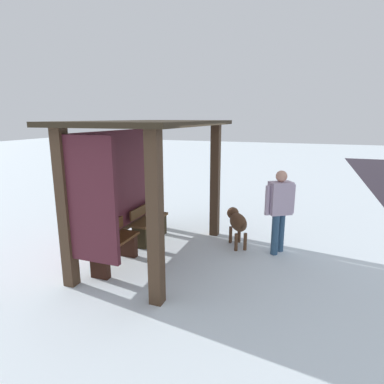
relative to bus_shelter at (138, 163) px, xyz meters
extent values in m
plane|color=white|center=(0.13, -0.25, -1.80)|extent=(60.00, 60.00, 0.00)
cube|color=#442F20|center=(-1.35, -1.00, -0.56)|extent=(0.18, 0.18, 2.47)
cube|color=#442F20|center=(1.60, -1.00, -0.56)|extent=(0.18, 0.18, 2.47)
cube|color=#442F20|center=(-1.35, 0.51, -0.56)|extent=(0.18, 0.18, 2.47)
cube|color=#442F20|center=(1.60, 0.51, -0.56)|extent=(0.18, 0.18, 2.47)
cube|color=#2D2417|center=(0.13, -0.25, 0.71)|extent=(3.50, 2.07, 0.08)
cube|color=#4F1E29|center=(0.13, 0.51, -0.37)|extent=(2.76, 0.08, 1.89)
cube|color=#442F20|center=(0.13, 0.49, -1.38)|extent=(2.76, 0.06, 0.08)
cube|color=#4F1E29|center=(-1.35, 0.02, -0.37)|extent=(0.08, 0.83, 1.89)
cube|color=#522E15|center=(-0.55, 0.21, -1.33)|extent=(1.11, 0.37, 0.05)
cube|color=#522E15|center=(-0.55, 0.38, -1.12)|extent=(1.05, 0.04, 0.20)
cube|color=black|center=(-0.09, 0.21, -1.57)|extent=(0.12, 0.32, 0.44)
cube|color=black|center=(-1.00, 0.21, -1.57)|extent=(0.12, 0.32, 0.44)
cube|color=brown|center=(0.80, 0.21, -1.33)|extent=(1.11, 0.36, 0.05)
cube|color=brown|center=(0.80, 0.37, -1.13)|extent=(1.05, 0.04, 0.20)
cube|color=black|center=(1.25, 0.21, -1.58)|extent=(0.12, 0.31, 0.44)
cube|color=black|center=(0.35, 0.21, -1.58)|extent=(0.12, 0.31, 0.44)
cube|color=#B7A3BD|center=(1.06, -2.44, -0.69)|extent=(0.45, 0.50, 0.63)
sphere|color=tan|center=(1.06, -2.44, -0.26)|extent=(0.22, 0.22, 0.22)
cylinder|color=#2F5070|center=(1.16, -2.49, -1.40)|extent=(0.19, 0.19, 0.80)
cylinder|color=#2F5070|center=(0.96, -2.40, -1.40)|extent=(0.19, 0.19, 0.80)
cylinder|color=#B7A3BD|center=(1.20, -2.66, -0.72)|extent=(0.12, 0.12, 0.57)
cylinder|color=#B7A3BD|center=(0.92, -2.22, -0.72)|extent=(0.12, 0.12, 0.57)
ellipsoid|color=#523623|center=(1.11, -1.64, -1.27)|extent=(0.73, 0.58, 0.34)
sphere|color=#523623|center=(1.47, -1.45, -1.20)|extent=(0.26, 0.26, 0.26)
cylinder|color=#523623|center=(0.76, -1.83, -1.22)|extent=(0.18, 0.13, 0.22)
cylinder|color=#523623|center=(1.34, -1.63, -1.62)|extent=(0.07, 0.07, 0.35)
cylinder|color=#523623|center=(1.25, -1.46, -1.62)|extent=(0.07, 0.07, 0.35)
cylinder|color=#523623|center=(0.96, -1.83, -1.62)|extent=(0.07, 0.07, 0.35)
cylinder|color=#523623|center=(0.88, -1.66, -1.62)|extent=(0.07, 0.07, 0.35)
camera|label=1|loc=(-5.08, -2.90, 0.81)|focal=30.06mm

